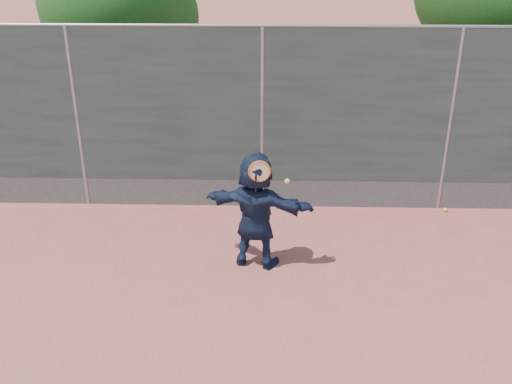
{
  "coord_description": "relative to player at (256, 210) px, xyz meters",
  "views": [
    {
      "loc": [
        0.15,
        -5.32,
        4.25
      ],
      "look_at": [
        -0.04,
        1.62,
        1.1
      ],
      "focal_mm": 40.0,
      "sensor_mm": 36.0,
      "label": 1
    }
  ],
  "objects": [
    {
      "name": "swing_action",
      "position": [
        0.08,
        -0.2,
        0.63
      ],
      "size": [
        0.54,
        0.13,
        0.51
      ],
      "color": "#EC5816",
      "rests_on": "ground"
    },
    {
      "name": "player",
      "position": [
        0.0,
        0.0,
        0.0
      ],
      "size": [
        1.61,
        0.87,
        1.66
      ],
      "primitive_type": "imported",
      "rotation": [
        0.0,
        0.0,
        2.88
      ],
      "color": "#15203A",
      "rests_on": "ground"
    },
    {
      "name": "tree_left",
      "position": [
        -2.8,
        4.93,
        2.11
      ],
      "size": [
        3.15,
        3.0,
        4.53
      ],
      "color": "#382314",
      "rests_on": "ground"
    },
    {
      "name": "ground",
      "position": [
        0.04,
        -1.62,
        -0.83
      ],
      "size": [
        80.0,
        80.0,
        0.0
      ],
      "primitive_type": "plane",
      "color": "#9E4C42",
      "rests_on": "ground"
    },
    {
      "name": "ball_ground",
      "position": [
        3.13,
        1.73,
        -0.79
      ],
      "size": [
        0.07,
        0.07,
        0.07
      ],
      "primitive_type": "sphere",
      "color": "yellow",
      "rests_on": "ground"
    },
    {
      "name": "fence",
      "position": [
        0.04,
        1.88,
        0.75
      ],
      "size": [
        20.0,
        0.06,
        3.03
      ],
      "color": "#38423D",
      "rests_on": "ground"
    },
    {
      "name": "weed_clump",
      "position": [
        0.34,
        1.76,
        -0.69
      ],
      "size": [
        0.68,
        0.07,
        0.3
      ],
      "color": "#387226",
      "rests_on": "ground"
    }
  ]
}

